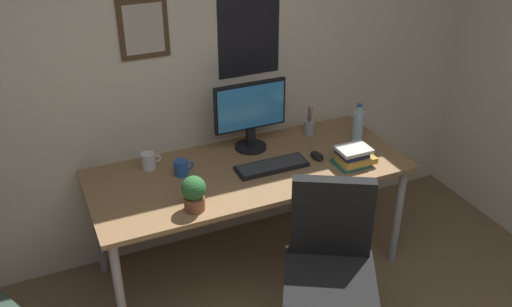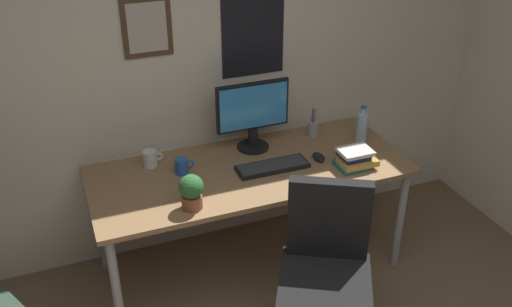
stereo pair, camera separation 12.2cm
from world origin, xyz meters
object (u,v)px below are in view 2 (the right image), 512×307
(pen_cup, at_px, (313,128))
(keyboard, at_px, (272,166))
(computer_mouse, at_px, (319,157))
(coffee_mug_far, at_px, (150,159))
(potted_plant, at_px, (191,191))
(coffee_mug_near, at_px, (182,166))
(monitor, at_px, (253,113))
(office_chair, at_px, (326,264))
(water_bottle, at_px, (362,127))
(book_stack_left, at_px, (355,159))

(pen_cup, bearing_deg, keyboard, -144.17)
(computer_mouse, height_order, pen_cup, pen_cup)
(coffee_mug_far, relative_size, potted_plant, 0.61)
(coffee_mug_near, xyz_separation_m, potted_plant, (-0.04, -0.36, 0.06))
(monitor, relative_size, keyboard, 1.07)
(office_chair, height_order, computer_mouse, office_chair)
(computer_mouse, xyz_separation_m, water_bottle, (0.35, 0.10, 0.09))
(monitor, relative_size, book_stack_left, 2.07)
(monitor, relative_size, pen_cup, 2.30)
(computer_mouse, distance_m, potted_plant, 0.88)
(coffee_mug_near, xyz_separation_m, coffee_mug_far, (-0.15, 0.14, 0.00))
(keyboard, relative_size, water_bottle, 1.70)
(water_bottle, relative_size, pen_cup, 1.26)
(office_chair, bearing_deg, pen_cup, 67.95)
(monitor, relative_size, computer_mouse, 4.18)
(computer_mouse, distance_m, coffee_mug_far, 1.00)
(potted_plant, bearing_deg, office_chair, -38.51)
(office_chair, height_order, water_bottle, water_bottle)
(office_chair, height_order, keyboard, office_chair)
(pen_cup, bearing_deg, office_chair, -112.05)
(coffee_mug_near, bearing_deg, monitor, 15.94)
(keyboard, bearing_deg, book_stack_left, -19.45)
(coffee_mug_near, height_order, potted_plant, potted_plant)
(monitor, bearing_deg, water_bottle, -15.44)
(water_bottle, xyz_separation_m, coffee_mug_far, (-1.31, 0.19, -0.06))
(coffee_mug_far, bearing_deg, coffee_mug_near, -43.02)
(keyboard, height_order, book_stack_left, book_stack_left)
(office_chair, bearing_deg, monitor, 91.93)
(coffee_mug_near, bearing_deg, keyboard, -15.62)
(office_chair, bearing_deg, book_stack_left, 49.36)
(monitor, bearing_deg, book_stack_left, -43.26)
(potted_plant, relative_size, book_stack_left, 0.88)
(book_stack_left, bearing_deg, coffee_mug_near, 162.55)
(office_chair, distance_m, water_bottle, 1.04)
(office_chair, xyz_separation_m, water_bottle, (0.63, 0.77, 0.31))
(keyboard, relative_size, pen_cup, 2.15)
(coffee_mug_far, bearing_deg, computer_mouse, -16.80)
(monitor, height_order, coffee_mug_far, monitor)
(coffee_mug_near, bearing_deg, office_chair, -57.22)
(office_chair, xyz_separation_m, book_stack_left, (0.44, 0.51, 0.26))
(coffee_mug_far, relative_size, pen_cup, 0.59)
(coffee_mug_far, bearing_deg, monitor, -0.28)
(keyboard, xyz_separation_m, computer_mouse, (0.30, -0.00, 0.01))
(potted_plant, height_order, book_stack_left, potted_plant)
(keyboard, distance_m, computer_mouse, 0.30)
(coffee_mug_far, height_order, potted_plant, potted_plant)
(coffee_mug_far, distance_m, pen_cup, 1.07)
(water_bottle, bearing_deg, coffee_mug_near, 177.87)
(potted_plant, bearing_deg, coffee_mug_near, 83.31)
(office_chair, height_order, pen_cup, office_chair)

